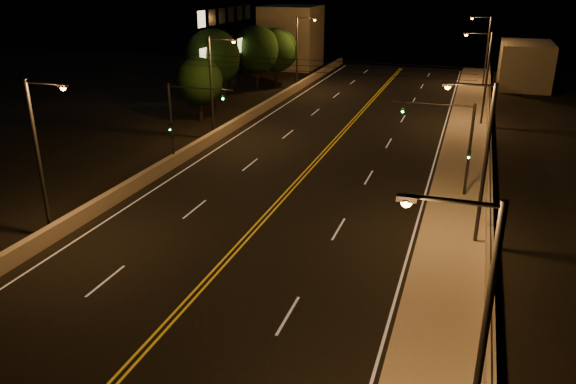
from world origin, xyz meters
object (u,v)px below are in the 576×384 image
(streetlight_2, at_px, (484,73))
(tree_1, at_px, (213,57))
(streetlight_0, at_px, (472,331))
(tree_3, at_px, (276,50))
(tree_2, at_px, (256,50))
(tree_0, at_px, (199,81))
(traffic_signal_left, at_px, (183,116))
(streetlight_1, at_px, (480,155))
(streetlight_4, at_px, (42,149))
(streetlight_6, at_px, (299,48))
(streetlight_3, at_px, (485,46))
(traffic_signal_right, at_px, (454,139))
(streetlight_5, at_px, (214,81))

(streetlight_2, bearing_deg, tree_1, 177.61)
(streetlight_0, distance_m, tree_3, 59.35)
(streetlight_0, xyz_separation_m, tree_2, (-26.17, 51.71, -0.17))
(tree_0, bearing_deg, traffic_signal_left, -67.92)
(tree_1, height_order, tree_2, tree_1)
(streetlight_1, height_order, tree_2, streetlight_1)
(streetlight_4, distance_m, streetlight_6, 44.41)
(streetlight_3, bearing_deg, tree_1, -144.85)
(streetlight_6, height_order, tree_3, streetlight_6)
(streetlight_2, distance_m, traffic_signal_right, 19.37)
(traffic_signal_right, distance_m, tree_0, 27.23)
(streetlight_3, height_order, streetlight_5, same)
(streetlight_5, relative_size, tree_1, 1.07)
(streetlight_2, height_order, tree_2, streetlight_2)
(streetlight_3, distance_m, tree_2, 28.19)
(streetlight_5, bearing_deg, tree_0, 128.34)
(streetlight_6, xyz_separation_m, traffic_signal_right, (19.91, -31.54, -1.11))
(streetlight_0, bearing_deg, tree_3, 114.40)
(streetlight_1, relative_size, traffic_signal_right, 1.40)
(tree_2, bearing_deg, streetlight_6, 23.59)
(streetlight_2, bearing_deg, streetlight_3, 90.00)
(streetlight_4, xyz_separation_m, tree_2, (-4.76, 42.33, -0.17))
(streetlight_1, xyz_separation_m, tree_3, (-24.52, 38.51, -0.43))
(streetlight_0, height_order, tree_1, streetlight_0)
(streetlight_1, height_order, traffic_signal_right, streetlight_1)
(streetlight_1, bearing_deg, tree_0, 142.55)
(streetlight_3, height_order, streetlight_6, same)
(traffic_signal_left, height_order, tree_1, tree_1)
(streetlight_2, xyz_separation_m, traffic_signal_left, (-20.31, -19.28, -1.11))
(streetlight_0, bearing_deg, traffic_signal_right, 93.86)
(streetlight_1, height_order, streetlight_5, same)
(streetlight_4, bearing_deg, tree_1, 100.63)
(streetlight_5, xyz_separation_m, streetlight_6, (0.00, 23.89, 0.00))
(traffic_signal_left, bearing_deg, streetlight_6, 92.00)
(tree_1, bearing_deg, traffic_signal_left, -70.21)
(traffic_signal_left, distance_m, tree_0, 13.85)
(traffic_signal_right, relative_size, tree_0, 1.00)
(traffic_signal_left, bearing_deg, tree_3, 97.53)
(streetlight_3, height_order, traffic_signal_right, streetlight_3)
(streetlight_2, distance_m, streetlight_3, 20.64)
(tree_0, bearing_deg, streetlight_0, -53.97)
(streetlight_4, height_order, tree_0, streetlight_4)
(streetlight_4, bearing_deg, traffic_signal_left, 85.10)
(streetlight_4, height_order, traffic_signal_left, streetlight_4)
(traffic_signal_left, bearing_deg, tree_0, 112.08)
(streetlight_2, xyz_separation_m, streetlight_5, (-21.41, -11.63, 0.00))
(streetlight_3, distance_m, traffic_signal_right, 39.96)
(streetlight_6, xyz_separation_m, traffic_signal_left, (1.10, -31.54, -1.11))
(streetlight_5, relative_size, streetlight_6, 1.00)
(streetlight_6, relative_size, tree_0, 1.40)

